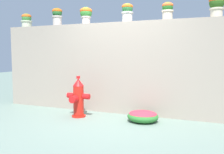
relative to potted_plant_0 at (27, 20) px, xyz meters
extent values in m
plane|color=gray|center=(2.62, -1.05, -2.14)|extent=(24.00, 24.00, 0.00)
cube|color=gray|center=(2.62, 0.02, -1.17)|extent=(5.98, 0.38, 1.95)
cylinder|color=beige|center=(0.00, 0.00, -0.11)|extent=(0.24, 0.24, 0.17)
cylinder|color=beige|center=(0.00, 0.00, -0.04)|extent=(0.28, 0.28, 0.03)
sphere|color=#3D8438|center=(0.00, 0.00, 0.04)|extent=(0.23, 0.23, 0.23)
ellipsoid|color=orange|center=(0.00, 0.00, 0.08)|extent=(0.24, 0.24, 0.13)
cylinder|color=beige|center=(0.92, 0.00, -0.08)|extent=(0.21, 0.21, 0.23)
cylinder|color=beige|center=(0.92, 0.00, 0.02)|extent=(0.25, 0.25, 0.03)
sphere|color=#27622A|center=(0.92, 0.00, 0.12)|extent=(0.23, 0.23, 0.23)
ellipsoid|color=orange|center=(0.92, 0.00, 0.16)|extent=(0.24, 0.24, 0.13)
cylinder|color=beige|center=(1.68, 0.01, -0.10)|extent=(0.18, 0.18, 0.18)
cylinder|color=beige|center=(1.68, 0.01, -0.03)|extent=(0.22, 0.22, 0.03)
sphere|color=#347E30|center=(1.68, 0.01, 0.07)|extent=(0.27, 0.27, 0.27)
ellipsoid|color=orange|center=(1.68, 0.01, 0.11)|extent=(0.28, 0.28, 0.15)
cylinder|color=beige|center=(2.67, 0.01, -0.08)|extent=(0.21, 0.21, 0.22)
cylinder|color=beige|center=(2.67, 0.01, 0.01)|extent=(0.25, 0.25, 0.03)
sphere|color=#286730|center=(2.67, 0.01, 0.10)|extent=(0.22, 0.22, 0.22)
ellipsoid|color=#E05C18|center=(2.67, 0.01, 0.14)|extent=(0.24, 0.24, 0.12)
cylinder|color=beige|center=(3.52, 0.00, -0.10)|extent=(0.20, 0.20, 0.19)
cylinder|color=beige|center=(3.52, 0.00, -0.01)|extent=(0.23, 0.23, 0.03)
sphere|color=#215F1F|center=(3.52, 0.00, 0.06)|extent=(0.21, 0.21, 0.21)
ellipsoid|color=#EB5723|center=(3.52, 0.00, 0.10)|extent=(0.22, 0.22, 0.12)
cylinder|color=beige|center=(4.41, 0.02, -0.10)|extent=(0.21, 0.21, 0.18)
cylinder|color=beige|center=(4.41, 0.02, -0.03)|extent=(0.25, 0.25, 0.03)
sphere|color=#2B571A|center=(4.41, 0.02, 0.09)|extent=(0.27, 0.27, 0.27)
ellipsoid|color=orange|center=(4.41, 0.02, 0.13)|extent=(0.29, 0.29, 0.15)
cylinder|color=red|center=(1.87, -0.70, -2.13)|extent=(0.29, 0.29, 0.03)
cylinder|color=red|center=(1.87, -0.70, -1.83)|extent=(0.21, 0.21, 0.63)
cone|color=red|center=(1.87, -0.70, -1.43)|extent=(0.22, 0.22, 0.15)
cylinder|color=red|center=(1.87, -0.70, -1.33)|extent=(0.07, 0.07, 0.05)
cylinder|color=red|center=(1.69, -0.70, -1.71)|extent=(0.14, 0.11, 0.11)
cylinder|color=red|center=(2.05, -0.70, -1.71)|extent=(0.14, 0.11, 0.11)
cylinder|color=red|center=(1.87, -0.89, -1.75)|extent=(0.14, 0.16, 0.14)
ellipsoid|color=#2E752F|center=(3.19, -0.59, -2.04)|extent=(0.59, 0.53, 0.22)
ellipsoid|color=#D83042|center=(3.19, -0.59, -1.99)|extent=(0.53, 0.47, 0.12)
camera|label=1|loc=(4.32, -4.99, -0.87)|focal=39.02mm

